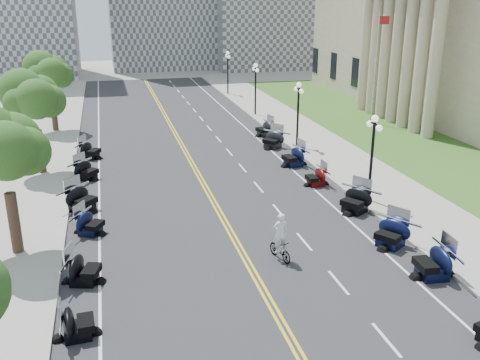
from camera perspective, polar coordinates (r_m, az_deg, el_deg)
ground at (r=25.26m, az=0.01°, el=-7.38°), size 160.00×160.00×0.00m
road at (r=34.30m, az=-4.08°, el=-0.10°), size 16.00×90.00×0.01m
centerline_yellow_a at (r=34.28m, az=-4.28°, el=-0.11°), size 0.12×90.00×0.00m
centerline_yellow_b at (r=34.32m, az=-3.89°, el=-0.07°), size 0.12×90.00×0.00m
edge_line_north at (r=35.89m, az=6.02°, el=0.73°), size 0.12×90.00×0.00m
edge_line_south at (r=33.86m, az=-14.80°, el=-0.96°), size 0.12×90.00×0.00m
lane_dash_4 at (r=19.92m, az=15.33°, el=-16.09°), size 0.12×2.00×0.00m
lane_dash_5 at (r=22.90m, az=10.46°, el=-10.70°), size 0.12×2.00×0.00m
lane_dash_6 at (r=26.14m, az=6.87°, el=-6.54°), size 0.12×2.00×0.00m
lane_dash_7 at (r=29.58m, az=4.13°, el=-3.31°), size 0.12×2.00×0.00m
lane_dash_8 at (r=33.14m, az=1.99°, el=-0.75°), size 0.12×2.00×0.00m
lane_dash_9 at (r=36.79m, az=0.27°, el=1.31°), size 0.12×2.00×0.00m
lane_dash_10 at (r=40.51m, az=-1.14°, el=2.99°), size 0.12×2.00×0.00m
lane_dash_11 at (r=44.27m, az=-2.31°, el=4.38°), size 0.12×2.00×0.00m
lane_dash_12 at (r=48.08m, az=-3.31°, el=5.56°), size 0.12×2.00×0.00m
lane_dash_13 at (r=51.91m, az=-4.16°, el=6.56°), size 0.12×2.00×0.00m
lane_dash_14 at (r=55.77m, az=-4.89°, el=7.42°), size 0.12×2.00×0.00m
lane_dash_15 at (r=59.65m, az=-5.53°, el=8.16°), size 0.12×2.00×0.00m
lane_dash_16 at (r=63.54m, az=-6.10°, el=8.82°), size 0.12×2.00×0.00m
lane_dash_17 at (r=67.44m, az=-6.60°, el=9.40°), size 0.12×2.00×0.00m
lane_dash_18 at (r=71.36m, az=-7.05°, el=9.92°), size 0.12×2.00×0.00m
lane_dash_19 at (r=75.28m, az=-7.45°, el=10.38°), size 0.12×2.00×0.00m
sidewalk_north at (r=37.43m, az=11.94°, el=1.30°), size 5.00×90.00×0.15m
sidewalk_south at (r=34.19m, az=-21.67°, el=-1.40°), size 5.00×90.00×0.15m
lawn at (r=47.43m, az=15.42°, el=4.75°), size 9.00×60.00×0.10m
street_lamp_2 at (r=30.77m, az=13.86°, el=2.18°), size 0.50×1.20×4.90m
street_lamp_3 at (r=41.38m, az=6.19°, el=6.92°), size 0.50×1.20×4.90m
street_lamp_4 at (r=52.60m, az=1.65°, el=9.64°), size 0.50×1.20×4.90m
street_lamp_5 at (r=64.10m, az=-1.31°, el=11.36°), size 0.50×1.20×4.90m
flagpole at (r=50.22m, az=14.20°, el=11.39°), size 1.10×0.20×10.00m
tree_2 at (r=25.19m, az=-23.86°, el=2.45°), size 4.80×4.80×9.20m
tree_3 at (r=36.78m, az=-21.09°, el=7.64°), size 4.80×4.80×9.20m
tree_4 at (r=48.57m, az=-19.63°, el=10.33°), size 4.80×4.80×9.20m
motorcycle_n_4 at (r=23.99m, az=19.94°, el=-8.13°), size 2.33×2.33×1.51m
motorcycle_n_5 at (r=26.24m, az=15.83°, el=-5.36°), size 2.87×2.87×1.45m
motorcycle_n_6 at (r=29.80m, az=12.21°, el=-2.02°), size 2.95×2.95×1.49m
motorcycle_n_7 at (r=33.57m, az=8.12°, el=0.43°), size 1.83×1.83×1.24m
motorcycle_n_8 at (r=37.23m, az=5.75°, el=2.59°), size 2.42×2.42×1.47m
motorcycle_n_9 at (r=41.57m, az=3.53°, el=4.41°), size 2.95×2.95×1.46m
motorcycle_n_10 at (r=45.22m, az=2.67°, el=5.58°), size 2.40×2.40×1.38m
motorcycle_s_4 at (r=19.88m, az=-17.01°, el=-14.19°), size 1.93×1.93×1.27m
motorcycle_s_5 at (r=23.12m, az=-16.35°, el=-8.99°), size 2.41×2.41×1.36m
motorcycle_s_6 at (r=27.55m, az=-15.75°, el=-4.35°), size 2.49×2.49×1.28m
motorcycle_s_7 at (r=30.59m, az=-16.55°, el=-1.83°), size 3.01×3.01×1.49m
motorcycle_s_8 at (r=35.71m, az=-16.07°, el=1.09°), size 2.72×2.72×1.35m
motorcycle_s_9 at (r=40.24m, az=-15.72°, el=3.15°), size 2.66×2.66×1.38m
bicycle at (r=24.19m, az=4.29°, el=-7.43°), size 0.89×1.66×0.96m
cyclist_rider at (r=23.59m, az=4.37°, el=-4.33°), size 0.69×0.45×1.90m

